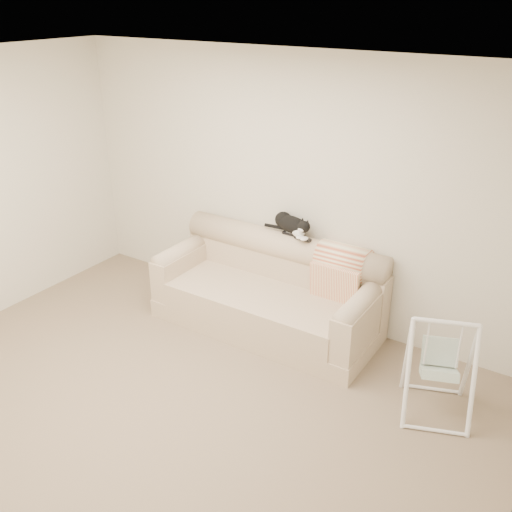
{
  "coord_description": "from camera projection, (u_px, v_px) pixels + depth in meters",
  "views": [
    {
      "loc": [
        2.54,
        -2.59,
        3.04
      ],
      "look_at": [
        0.05,
        1.27,
        0.9
      ],
      "focal_mm": 40.0,
      "sensor_mm": 36.0,
      "label": 1
    }
  ],
  "objects": [
    {
      "name": "tuxedo_cat",
      "position": [
        292.0,
        224.0,
        5.48
      ],
      "size": [
        0.54,
        0.31,
        0.21
      ],
      "color": "black",
      "rests_on": "sofa"
    },
    {
      "name": "remote_b",
      "position": [
        303.0,
        239.0,
        5.4
      ],
      "size": [
        0.17,
        0.06,
        0.02
      ],
      "color": "black",
      "rests_on": "sofa"
    },
    {
      "name": "sofa",
      "position": [
        270.0,
        292.0,
        5.59
      ],
      "size": [
        2.2,
        0.93,
        0.9
      ],
      "color": "tan",
      "rests_on": "ground"
    },
    {
      "name": "remote_a",
      "position": [
        291.0,
        234.0,
        5.5
      ],
      "size": [
        0.18,
        0.05,
        0.03
      ],
      "color": "black",
      "rests_on": "sofa"
    },
    {
      "name": "throw_blanket",
      "position": [
        342.0,
        265.0,
        5.29
      ],
      "size": [
        0.48,
        0.38,
        0.58
      ],
      "color": "#C95E3B",
      "rests_on": "sofa"
    },
    {
      "name": "baby_swing",
      "position": [
        439.0,
        367.0,
        4.38
      ],
      "size": [
        0.67,
        0.69,
        0.84
      ],
      "color": "white",
      "rests_on": "ground"
    },
    {
      "name": "room_shell",
      "position": [
        148.0,
        237.0,
        3.86
      ],
      "size": [
        5.04,
        4.04,
        2.6
      ],
      "color": "beige",
      "rests_on": "ground"
    },
    {
      "name": "ground_plane",
      "position": [
        164.0,
        414.0,
        4.51
      ],
      "size": [
        5.0,
        5.0,
        0.0
      ],
      "primitive_type": "plane",
      "color": "#70624B",
      "rests_on": "ground"
    }
  ]
}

